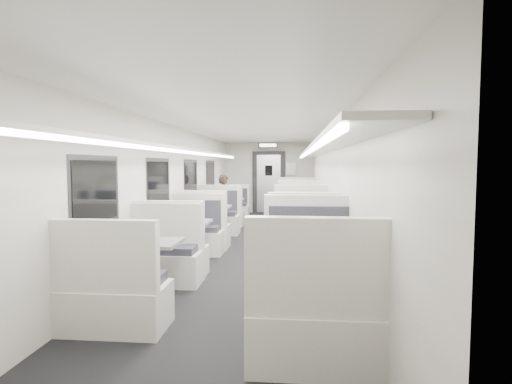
% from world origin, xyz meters
% --- Properties ---
extents(room, '(3.24, 12.24, 2.64)m').
position_xyz_m(room, '(0.00, 0.00, 1.20)').
color(room, black).
rests_on(room, ground).
extents(booth_left_a, '(0.96, 1.95, 1.04)m').
position_xyz_m(booth_left_a, '(-1.00, 3.61, 0.35)').
color(booth_left_a, beige).
rests_on(booth_left_a, room).
extents(booth_left_b, '(1.07, 2.17, 1.16)m').
position_xyz_m(booth_left_b, '(-1.00, 0.89, 0.39)').
color(booth_left_b, beige).
rests_on(booth_left_b, room).
extents(booth_left_c, '(1.03, 2.08, 1.11)m').
position_xyz_m(booth_left_c, '(-1.00, -1.19, 0.37)').
color(booth_left_c, beige).
rests_on(booth_left_c, room).
extents(booth_left_d, '(1.05, 2.14, 1.14)m').
position_xyz_m(booth_left_d, '(-1.00, -3.07, 0.38)').
color(booth_left_d, beige).
rests_on(booth_left_d, room).
extents(booth_right_a, '(1.16, 2.35, 1.25)m').
position_xyz_m(booth_right_a, '(1.00, 3.73, 0.42)').
color(booth_right_a, beige).
rests_on(booth_right_a, room).
extents(booth_right_b, '(1.05, 2.13, 1.14)m').
position_xyz_m(booth_right_b, '(1.00, 0.89, 0.38)').
color(booth_right_b, beige).
rests_on(booth_right_b, room).
extents(booth_right_c, '(1.15, 2.33, 1.25)m').
position_xyz_m(booth_right_c, '(1.00, -0.67, 0.42)').
color(booth_right_c, beige).
rests_on(booth_right_c, room).
extents(booth_right_d, '(1.17, 2.36, 1.26)m').
position_xyz_m(booth_right_d, '(1.00, -3.53, 0.42)').
color(booth_right_d, beige).
rests_on(booth_right_d, room).
extents(passenger, '(0.58, 0.46, 1.40)m').
position_xyz_m(passenger, '(-0.95, 2.45, 0.70)').
color(passenger, black).
rests_on(passenger, room).
extents(window_a, '(0.02, 1.18, 0.84)m').
position_xyz_m(window_a, '(-1.49, 3.40, 1.35)').
color(window_a, black).
rests_on(window_a, room).
extents(window_b, '(0.02, 1.18, 0.84)m').
position_xyz_m(window_b, '(-1.49, 1.20, 1.35)').
color(window_b, black).
rests_on(window_b, room).
extents(window_c, '(0.02, 1.18, 0.84)m').
position_xyz_m(window_c, '(-1.49, -1.00, 1.35)').
color(window_c, black).
rests_on(window_c, room).
extents(window_d, '(0.02, 1.18, 0.84)m').
position_xyz_m(window_d, '(-1.49, -3.20, 1.35)').
color(window_d, black).
rests_on(window_d, room).
extents(luggage_rack_left, '(0.46, 10.40, 0.09)m').
position_xyz_m(luggage_rack_left, '(-1.24, -0.30, 1.92)').
color(luggage_rack_left, beige).
rests_on(luggage_rack_left, room).
extents(luggage_rack_right, '(0.46, 10.40, 0.09)m').
position_xyz_m(luggage_rack_right, '(1.24, -0.30, 1.92)').
color(luggage_rack_right, beige).
rests_on(luggage_rack_right, room).
extents(vestibule_door, '(1.10, 0.13, 2.10)m').
position_xyz_m(vestibule_door, '(0.00, 5.93, 1.04)').
color(vestibule_door, black).
rests_on(vestibule_door, room).
extents(exit_sign, '(0.62, 0.12, 0.16)m').
position_xyz_m(exit_sign, '(0.00, 5.44, 2.28)').
color(exit_sign, black).
rests_on(exit_sign, room).
extents(wall_notice, '(0.32, 0.02, 0.40)m').
position_xyz_m(wall_notice, '(0.75, 5.92, 1.50)').
color(wall_notice, white).
rests_on(wall_notice, room).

